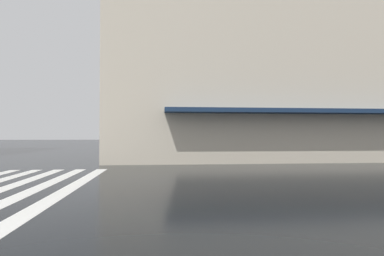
% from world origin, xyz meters
% --- Properties ---
extents(haussmann_block_corner, '(15.32, 23.51, 22.22)m').
position_xyz_m(haussmann_block_corner, '(19.56, -14.17, 10.88)').
color(haussmann_block_corner, beige).
rests_on(haussmann_block_corner, ground_plane).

